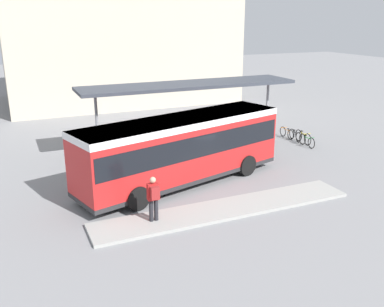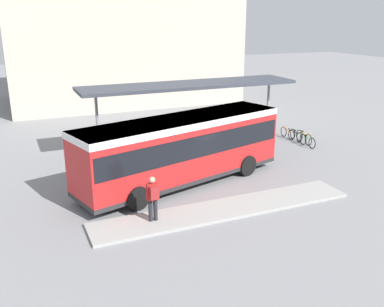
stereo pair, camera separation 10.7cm
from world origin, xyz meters
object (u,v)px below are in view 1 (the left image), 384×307
at_px(city_bus, 182,146).
at_px(bicycle_yellow, 303,137).
at_px(pedestrian_waiting, 154,196).
at_px(potted_planter_near_shelter, 109,161).
at_px(bicycle_orange, 287,133).
at_px(bicycle_black, 295,135).
at_px(bicycle_green, 307,141).

xyz_separation_m(city_bus, bicycle_yellow, (9.48, 3.24, -1.47)).
relative_size(pedestrian_waiting, bicycle_yellow, 1.02).
bearing_deg(potted_planter_near_shelter, bicycle_orange, 9.51).
distance_m(bicycle_orange, potted_planter_near_shelter, 12.24).
bearing_deg(bicycle_yellow, potted_planter_near_shelter, -82.03).
height_order(city_bus, bicycle_black, city_bus).
relative_size(bicycle_yellow, bicycle_black, 1.14).
relative_size(bicycle_green, bicycle_yellow, 0.90).
distance_m(bicycle_green, bicycle_yellow, 0.72).
xyz_separation_m(pedestrian_waiting, potted_planter_near_shelter, (-0.28, 5.96, -0.43)).
height_order(city_bus, potted_planter_near_shelter, city_bus).
relative_size(city_bus, bicycle_green, 6.73).
distance_m(bicycle_green, bicycle_orange, 2.04).
height_order(bicycle_black, bicycle_orange, bicycle_orange).
relative_size(city_bus, bicycle_yellow, 6.08).
distance_m(pedestrian_waiting, bicycle_orange, 14.26).
bearing_deg(city_bus, bicycle_yellow, 3.42).
relative_size(city_bus, bicycle_black, 6.95).
xyz_separation_m(city_bus, bicycle_green, (9.24, 2.56, -1.50)).
bearing_deg(bicycle_yellow, bicycle_black, -167.72).
distance_m(city_bus, bicycle_black, 10.29).
height_order(bicycle_yellow, bicycle_orange, bicycle_yellow).
distance_m(bicycle_green, potted_planter_near_shelter, 12.07).
bearing_deg(city_bus, bicycle_green, 0.04).
distance_m(city_bus, bicycle_green, 9.70).
height_order(pedestrian_waiting, bicycle_black, pedestrian_waiting).
distance_m(city_bus, bicycle_yellow, 10.12).
bearing_deg(bicycle_black, potted_planter_near_shelter, -74.75).
bearing_deg(bicycle_green, pedestrian_waiting, -60.93).
xyz_separation_m(bicycle_green, bicycle_orange, (-0.00, 2.04, -0.00)).
height_order(bicycle_green, bicycle_yellow, bicycle_yellow).
distance_m(pedestrian_waiting, bicycle_yellow, 13.76).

